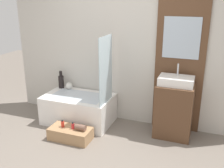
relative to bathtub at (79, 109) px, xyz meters
name	(u,v)px	position (x,y,z in m)	size (l,w,h in m)	color
wall_tiled_back	(127,46)	(0.73, 0.40, 1.06)	(4.20, 0.06, 2.60)	beige
wall_wood_accent	(181,50)	(1.58, 0.35, 1.07)	(0.75, 0.04, 2.60)	brown
bathtub	(79,109)	(0.00, 0.00, 0.00)	(1.14, 0.71, 0.48)	white
glass_shower_screen	(106,70)	(0.54, -0.09, 0.76)	(0.01, 0.50, 1.04)	silver
wooden_step_bench	(71,134)	(0.16, -0.58, -0.15)	(0.64, 0.33, 0.19)	#A87F56
vanity_cabinet	(174,111)	(1.58, 0.11, 0.17)	(0.55, 0.45, 0.83)	brown
sink	(176,81)	(1.58, 0.11, 0.65)	(0.50, 0.34, 0.30)	white
vase_tall_dark	(61,81)	(-0.47, 0.26, 0.37)	(0.10, 0.10, 0.32)	black
vase_round_light	(69,86)	(-0.31, 0.24, 0.30)	(0.12, 0.12, 0.12)	silver
bottle_soap_primary	(63,124)	(0.03, -0.58, -0.01)	(0.05, 0.05, 0.11)	red
bottle_soap_secondary	(73,126)	(0.20, -0.58, -0.01)	(0.04, 0.04, 0.10)	red
towel_roll	(81,128)	(0.33, -0.58, -0.01)	(0.09, 0.09, 0.16)	brown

